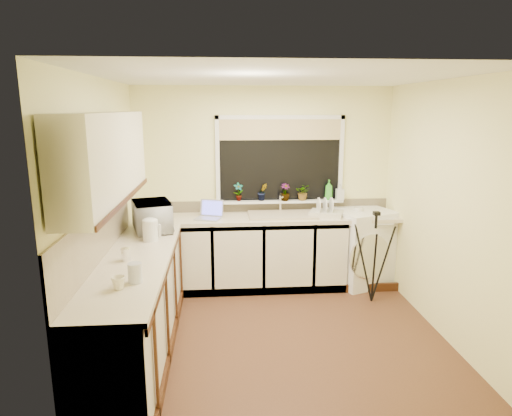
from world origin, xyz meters
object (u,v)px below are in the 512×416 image
object	(u,v)px
cup_left	(118,283)
kettle	(150,230)
microwave	(153,216)
washing_machine	(361,246)
glass_jug	(135,273)
plant_c	(285,192)
plant_d	(303,192)
cup_back	(358,211)
plant_a	(239,192)
laptop	(210,214)
steel_jar	(126,254)
soap_bottle_clear	(340,192)
dish_rack	(326,214)
tripod	(374,257)
plant_b	(262,192)
soap_bottle_green	(329,190)

from	to	relation	value
cup_left	kettle	bearing A→B (deg)	87.77
microwave	washing_machine	bearing A→B (deg)	-93.47
glass_jug	plant_c	distance (m)	2.66
microwave	plant_d	xyz separation A→B (m)	(1.76, 0.73, 0.10)
cup_back	plant_a	bearing A→B (deg)	171.28
laptop	steel_jar	size ratio (longest dim) A/B	3.20
kettle	soap_bottle_clear	bearing A→B (deg)	26.82
plant_c	cup_left	world-z (taller)	plant_c
glass_jug	plant_a	size ratio (longest dim) A/B	0.66
dish_rack	microwave	xyz separation A→B (m)	(-2.01, -0.49, 0.12)
kettle	cup_left	xyz separation A→B (m)	(-0.05, -1.23, -0.05)
dish_rack	tripod	distance (m)	0.78
tripod	steel_jar	xyz separation A→B (m)	(-2.54, -0.97, 0.42)
plant_b	soap_bottle_clear	size ratio (longest dim) A/B	1.07
kettle	washing_machine	bearing A→B (deg)	21.41
washing_machine	cup_left	xyz separation A→B (m)	(-2.50, -2.19, 0.47)
tripod	microwave	bearing A→B (deg)	166.17
washing_machine	microwave	world-z (taller)	microwave
soap_bottle_clear	plant_d	bearing A→B (deg)	178.88
soap_bottle_green	laptop	bearing A→B (deg)	-170.05
plant_c	cup_back	size ratio (longest dim) A/B	1.81
glass_jug	cup_back	distance (m)	3.09
laptop	steel_jar	bearing A→B (deg)	-94.74
dish_rack	plant_a	xyz separation A→B (m)	(-1.06, 0.26, 0.24)
plant_a	cup_back	xyz separation A→B (m)	(1.47, -0.22, -0.22)
soap_bottle_clear	plant_b	bearing A→B (deg)	178.00
laptop	plant_c	distance (m)	0.99
washing_machine	plant_d	bearing A→B (deg)	147.63
glass_jug	plant_b	bearing A→B (deg)	62.54
soap_bottle_green	plant_d	bearing A→B (deg)	-177.33
laptop	cup_left	size ratio (longest dim) A/B	3.50
microwave	plant_d	world-z (taller)	plant_d
kettle	plant_c	xyz separation A→B (m)	(1.50, 1.12, 0.16)
plant_d	soap_bottle_clear	distance (m)	0.47
plant_a	cup_back	bearing A→B (deg)	-8.72
plant_c	plant_a	bearing A→B (deg)	177.31
laptop	plant_d	distance (m)	1.21
laptop	soap_bottle_green	world-z (taller)	soap_bottle_green
plant_c	soap_bottle_clear	bearing A→B (deg)	-0.34
washing_machine	dish_rack	world-z (taller)	dish_rack
plant_d	cup_left	distance (m)	2.95
plant_a	soap_bottle_clear	bearing A→B (deg)	-1.41
kettle	glass_jug	xyz separation A→B (m)	(0.05, -1.11, -0.03)
washing_machine	kettle	bearing A→B (deg)	-178.53
glass_jug	cup_left	world-z (taller)	glass_jug
dish_rack	plant_d	world-z (taller)	plant_d
microwave	soap_bottle_green	xyz separation A→B (m)	(2.09, 0.75, 0.12)
laptop	dish_rack	xyz separation A→B (m)	(1.41, 0.01, -0.03)
laptop	plant_b	world-z (taller)	plant_b
washing_machine	glass_jug	world-z (taller)	glass_jug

